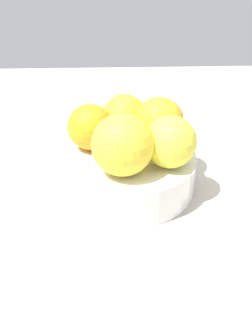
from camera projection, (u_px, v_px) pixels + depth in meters
The scene contains 7 objects.
ground_plane at pixel (126, 192), 58.61cm from camera, with size 110.00×110.00×2.00cm, color #BCB29E.
fruit_bowl at pixel (126, 172), 56.80cm from camera, with size 19.30×19.30×5.14cm.
orange_in_bowl_0 at pixel (123, 145), 49.64cm from camera, with size 7.90×7.90×7.90cm, color yellow.
orange_in_bowl_1 at pixel (90, 127), 55.63cm from camera, with size 6.39×6.39×6.39cm, color orange.
orange_in_bowl_2 at pixel (159, 122), 56.43cm from camera, with size 6.97×6.97×6.97cm, color #F9A823.
orange_in_bowl_3 at pixel (121, 116), 58.64cm from camera, with size 6.45×6.45×6.45cm, color yellow.
orange_in_bowl_4 at pixel (170, 142), 51.43cm from camera, with size 6.85×6.85×6.85cm, color yellow.
Camera 1 is at (-1.79, -48.04, 32.71)cm, focal length 43.10 mm.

